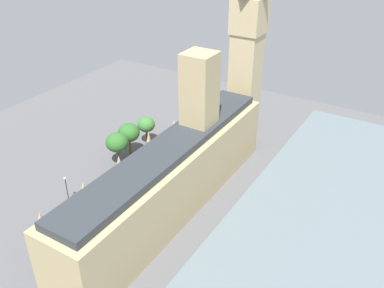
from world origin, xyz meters
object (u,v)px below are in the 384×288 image
object	(u,v)px
car_silver_kerbside	(117,183)
double_decker_bus_by_river_gate	(87,212)
plane_tree_far_end	(117,142)
street_lamp_slot_10	(66,185)
car_dark_green_trailing	(48,246)
pedestrian_corner	(55,266)
parliament_building	(174,172)
plane_tree_midblock	(129,133)
car_blue_under_trees	(138,174)
clock_tower	(247,45)
pedestrian_near_tower	(129,204)
double_decker_bus_leading	(172,143)
plane_tree_opposite_hall	(146,125)

from	to	relation	value
car_silver_kerbside	double_decker_bus_by_river_gate	bearing A→B (deg)	99.80
plane_tree_far_end	street_lamp_slot_10	world-z (taller)	plane_tree_far_end
car_dark_green_trailing	pedestrian_corner	bearing A→B (deg)	147.72
parliament_building	street_lamp_slot_10	size ratio (longest dim) A/B	9.69
car_silver_kerbside	plane_tree_midblock	distance (m)	15.50
car_dark_green_trailing	car_blue_under_trees	bearing A→B (deg)	-90.89
parliament_building	plane_tree_far_end	distance (m)	22.58
clock_tower	pedestrian_near_tower	size ratio (longest dim) A/B	34.02
double_decker_bus_leading	pedestrian_near_tower	world-z (taller)	double_decker_bus_leading
pedestrian_corner	double_decker_bus_by_river_gate	bearing A→B (deg)	0.65
double_decker_bus_by_river_gate	pedestrian_corner	distance (m)	13.77
pedestrian_near_tower	plane_tree_midblock	bearing A→B (deg)	-131.36
car_blue_under_trees	pedestrian_corner	bearing A→B (deg)	-81.16
double_decker_bus_leading	car_dark_green_trailing	xyz separation A→B (m)	(-0.10, 43.06, -1.75)
pedestrian_near_tower	pedestrian_corner	bearing A→B (deg)	11.16
car_silver_kerbside	car_dark_green_trailing	world-z (taller)	same
double_decker_bus_leading	plane_tree_opposite_hall	xyz separation A→B (m)	(8.57, -0.35, 3.05)
plane_tree_far_end	pedestrian_corner	bearing A→B (deg)	111.43
parliament_building	car_blue_under_trees	world-z (taller)	parliament_building
double_decker_bus_leading	parliament_building	bearing A→B (deg)	122.01
plane_tree_midblock	plane_tree_opposite_hall	distance (m)	7.48
clock_tower	pedestrian_corner	world-z (taller)	clock_tower
double_decker_bus_leading	car_blue_under_trees	size ratio (longest dim) A/B	2.26
double_decker_bus_leading	car_blue_under_trees	bearing A→B (deg)	85.27
double_decker_bus_leading	plane_tree_midblock	bearing A→B (deg)	36.24
double_decker_bus_leading	car_silver_kerbside	size ratio (longest dim) A/B	2.50
parliament_building	clock_tower	size ratio (longest dim) A/B	1.24
double_decker_bus_leading	car_dark_green_trailing	bearing A→B (deg)	86.70
parliament_building	clock_tower	bearing A→B (deg)	-87.77
pedestrian_corner	car_dark_green_trailing	bearing A→B (deg)	42.53
plane_tree_midblock	car_silver_kerbside	bearing A→B (deg)	115.48
plane_tree_opposite_hall	plane_tree_midblock	bearing A→B (deg)	90.31
double_decker_bus_by_river_gate	street_lamp_slot_10	bearing A→B (deg)	159.52
car_blue_under_trees	car_dark_green_trailing	size ratio (longest dim) A/B	1.15
pedestrian_corner	street_lamp_slot_10	size ratio (longest dim) A/B	0.23
parliament_building	clock_tower	distance (m)	41.11
parliament_building	car_dark_green_trailing	bearing A→B (deg)	61.60
plane_tree_far_end	pedestrian_near_tower	bearing A→B (deg)	136.51
car_silver_kerbside	plane_tree_midblock	size ratio (longest dim) A/B	0.47
plane_tree_opposite_hall	street_lamp_slot_10	xyz separation A→B (m)	(-0.90, 30.59, -1.11)
double_decker_bus_by_river_gate	plane_tree_far_end	distance (m)	23.04
plane_tree_far_end	street_lamp_slot_10	size ratio (longest dim) A/B	1.33
pedestrian_near_tower	car_blue_under_trees	bearing A→B (deg)	-141.10
car_silver_kerbside	car_dark_green_trailing	distance (m)	23.12
plane_tree_opposite_hall	street_lamp_slot_10	world-z (taller)	plane_tree_opposite_hall
plane_tree_midblock	street_lamp_slot_10	xyz separation A→B (m)	(-0.86, 23.17, -2.05)
car_silver_kerbside	plane_tree_midblock	xyz separation A→B (m)	(6.19, -13.00, 5.74)
double_decker_bus_leading	car_dark_green_trailing	world-z (taller)	double_decker_bus_leading
car_silver_kerbside	pedestrian_near_tower	world-z (taller)	car_silver_kerbside
pedestrian_near_tower	clock_tower	bearing A→B (deg)	-177.86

